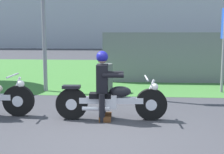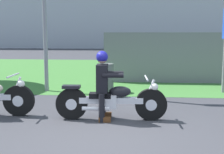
% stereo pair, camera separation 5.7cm
% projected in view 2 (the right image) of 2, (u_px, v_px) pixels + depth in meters
% --- Properties ---
extents(ground, '(120.00, 120.00, 0.00)m').
position_uv_depth(ground, '(104.00, 139.00, 4.90)').
color(ground, '#38383D').
extents(grass_verge, '(60.00, 12.00, 0.01)m').
position_uv_depth(grass_verge, '(127.00, 71.00, 14.23)').
color(grass_verge, '#3D7533').
rests_on(grass_verge, ground).
extents(stadium_facade, '(49.27, 8.00, 12.11)m').
position_uv_depth(stadium_facade, '(146.00, 2.00, 39.24)').
color(stadium_facade, '#B2B7C1').
rests_on(stadium_facade, ground).
extents(motorcycle_lead, '(2.26, 0.66, 0.88)m').
position_uv_depth(motorcycle_lead, '(111.00, 101.00, 6.00)').
color(motorcycle_lead, black).
rests_on(motorcycle_lead, ground).
extents(rider_lead, '(0.56, 0.48, 1.40)m').
position_uv_depth(rider_lead, '(103.00, 80.00, 5.94)').
color(rider_lead, black).
rests_on(rider_lead, ground).
extents(trash_can, '(0.46, 0.46, 0.86)m').
position_uv_depth(trash_can, '(106.00, 78.00, 8.96)').
color(trash_can, '#595E5B').
rests_on(trash_can, ground).
extents(fence_segment, '(7.00, 0.06, 1.80)m').
position_uv_depth(fence_segment, '(202.00, 58.00, 10.47)').
color(fence_segment, slate).
rests_on(fence_segment, ground).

